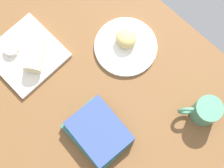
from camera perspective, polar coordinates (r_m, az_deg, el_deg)
dining_table at (r=118.65cm, az=-6.49°, el=-0.13°), size 110.00×90.00×4.00cm
round_plate at (r=119.75cm, az=2.34°, el=6.36°), size 22.29×22.29×1.40cm
scone_pastry at (r=117.38cm, az=2.43°, el=7.76°), size 9.90×9.86×5.24cm
square_plate at (r=122.18cm, az=-14.31°, el=4.83°), size 23.02×23.02×1.60cm
sauce_cup at (r=122.07cm, az=-16.74°, el=5.77°), size 5.34×5.34×2.51cm
breakfast_wrap at (r=117.36cm, az=-12.94°, el=5.00°), size 12.40×13.47×6.12cm
book_stack at (r=109.63cm, az=-2.34°, el=-8.23°), size 20.48×16.84×5.92cm
coffee_mug at (r=112.88cm, az=15.51°, el=-4.44°), size 11.39×11.22×9.33cm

